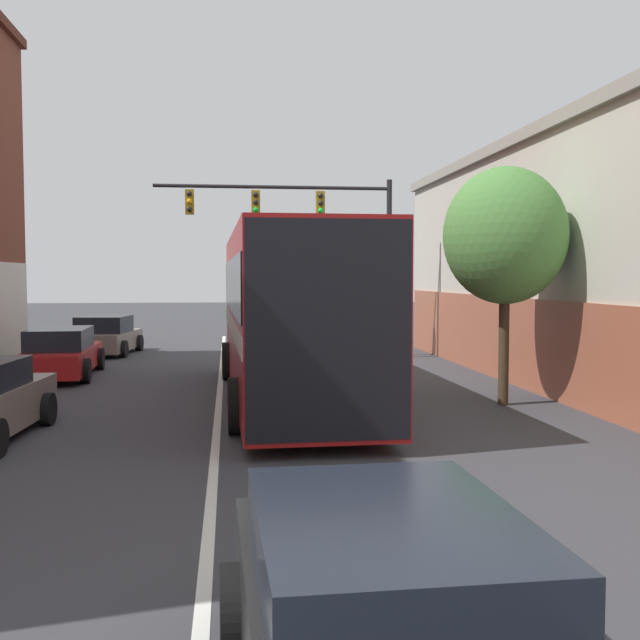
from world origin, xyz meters
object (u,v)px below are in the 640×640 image
parked_car_left_mid (106,336)px  traffic_signal_gantry (310,225)px  bus (290,308)px  parked_car_left_distant (61,354)px  street_tree_near (505,236)px

parked_car_left_mid → traffic_signal_gantry: (7.07, -2.47, 3.84)m
bus → parked_car_left_distant: bearing=51.4°
parked_car_left_distant → street_tree_near: 12.32m
parked_car_left_mid → parked_car_left_distant: 6.07m
parked_car_left_distant → traffic_signal_gantry: bearing=-66.1°
parked_car_left_mid → bus: bearing=-145.5°
bus → parked_car_left_distant: size_ratio=2.45×
bus → traffic_signal_gantry: 8.58m
parked_car_left_mid → parked_car_left_distant: parked_car_left_mid is taller
parked_car_left_mid → traffic_signal_gantry: traffic_signal_gantry is taller
bus → parked_car_left_mid: bus is taller
traffic_signal_gantry → street_tree_near: traffic_signal_gantry is taller
parked_car_left_distant → street_tree_near: size_ratio=0.92×
parked_car_left_mid → street_tree_near: bearing=-133.0°
traffic_signal_gantry → street_tree_near: size_ratio=1.54×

